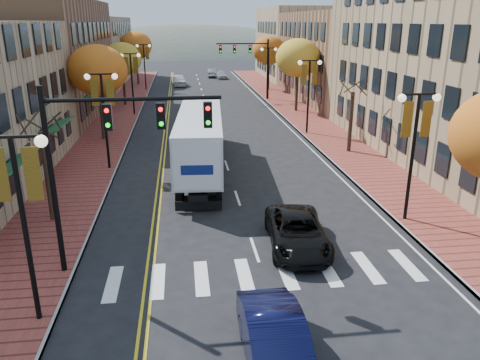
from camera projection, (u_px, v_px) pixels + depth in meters
name	position (u px, v px, depth m)	size (l,w,h in m)	color
ground	(273.00, 305.00, 15.67)	(200.00, 200.00, 0.00)	black
sidewalk_left	(117.00, 118.00, 45.10)	(4.00, 85.00, 0.15)	brown
sidewalk_right	(299.00, 114.00, 47.22)	(4.00, 85.00, 0.15)	brown
building_left_mid	(33.00, 58.00, 45.69)	(12.00, 24.00, 11.00)	brown
building_left_far	(83.00, 51.00, 69.40)	(12.00, 26.00, 9.50)	#9E8966
building_right_mid	(360.00, 56.00, 55.66)	(15.00, 24.00, 10.00)	brown
building_right_far	(311.00, 43.00, 76.15)	(15.00, 20.00, 11.00)	#9E8966
tree_left_a	(48.00, 177.00, 21.40)	(0.28, 0.28, 4.20)	#382619
tree_left_b	(98.00, 70.00, 35.38)	(4.48, 4.48, 7.21)	#382619
tree_left_c	(122.00, 59.00, 50.53)	(4.16, 4.16, 6.69)	#382619
tree_left_d	(136.00, 45.00, 67.25)	(4.61, 4.61, 7.42)	#382619
tree_right_b	(351.00, 122.00, 32.90)	(0.28, 0.28, 4.20)	#382619
tree_right_c	(298.00, 58.00, 46.88)	(4.48, 4.48, 7.21)	#382619
tree_right_d	(269.00, 50.00, 61.96)	(4.35, 4.35, 7.00)	#382619
lamp_left_a	(19.00, 195.00, 13.40)	(1.96, 0.36, 6.05)	black
lamp_left_b	(103.00, 103.00, 28.42)	(1.96, 0.36, 6.05)	black
lamp_left_c	(131.00, 72.00, 45.32)	(1.96, 0.36, 6.05)	black
lamp_left_d	(144.00, 58.00, 62.22)	(1.96, 0.36, 6.05)	black
lamp_right_a	(415.00, 133.00, 20.79)	(1.96, 0.36, 6.05)	black
lamp_right_b	(309.00, 82.00, 37.69)	(1.96, 0.36, 6.05)	black
lamp_right_c	(269.00, 63.00, 54.59)	(1.96, 0.36, 6.05)	black
traffic_mast_near	(105.00, 145.00, 16.25)	(6.10, 0.35, 7.00)	black
traffic_mast_far	(251.00, 58.00, 54.15)	(6.10, 0.34, 7.00)	black
semi_truck	(201.00, 134.00, 29.31)	(3.49, 15.54, 3.85)	black
navy_sedan	(276.00, 344.00, 12.60)	(1.61, 4.60, 1.52)	black
black_suv	(297.00, 232.00, 19.44)	(2.33, 5.05, 1.40)	black
car_far_white	(179.00, 80.00, 67.75)	(1.91, 4.74, 1.61)	silver
car_far_silver	(221.00, 75.00, 76.21)	(1.69, 4.15, 1.20)	#A8A7AF
car_far_oncoming	(212.00, 73.00, 78.43)	(1.44, 4.12, 1.36)	#A5A4AC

